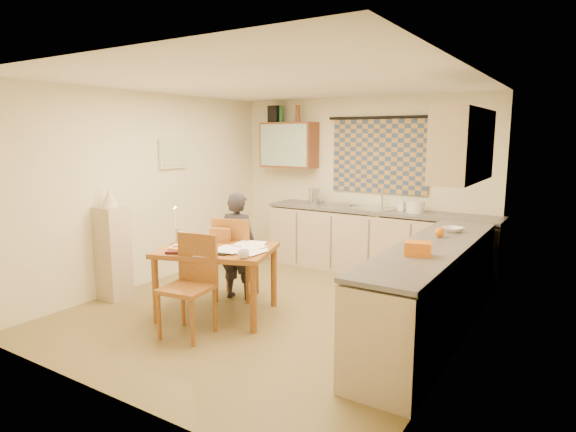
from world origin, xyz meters
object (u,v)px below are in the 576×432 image
Objects in this scene: stove at (396,325)px; person at (238,246)px; counter_back at (377,242)px; counter_right at (431,292)px; chair_far at (236,273)px; shelf_stand at (113,253)px; dining_table at (217,281)px.

stove is 2.45m from person.
counter_right is (1.29, -1.81, -0.00)m from counter_back.
counter_back is 1.12× the size of counter_right.
chair_far reaches higher than counter_right.
counter_back is 2.18m from chair_far.
chair_far is at bearing 10.79° from person.
counter_right is 2.29m from person.
counter_right is 2.31m from chair_far.
chair_far is (-1.01, -1.92, -0.14)m from counter_back.
chair_far is (-2.30, -0.12, -0.14)m from counter_right.
shelf_stand is at bearing 178.85° from stove.
stove is at bearing 140.32° from chair_far.
stove is 0.90× the size of chair_far.
person is at bearing -117.41° from counter_back.
dining_table is 1.44m from shelf_stand.
chair_far is at bearing -117.76° from counter_back.
counter_back is 2.55× the size of person.
counter_right is 2.28× the size of person.
person is 1.16× the size of shelf_stand.
person is at bearing -175.51° from chair_far.
chair_far reaches higher than stove.
counter_back is 2.60m from dining_table.
chair_far is at bearing -177.08° from counter_right.
dining_table is at bearing 10.44° from shelf_stand.
stove is 2.17m from dining_table.
person reaches higher than counter_back.
person is at bearing 159.05° from stove.
chair_far reaches higher than counter_back.
chair_far is at bearing 88.08° from dining_table.
shelf_stand is (-1.40, -0.26, 0.18)m from dining_table.
person is at bearing -177.27° from counter_right.
counter_back is 3.29× the size of chair_far.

